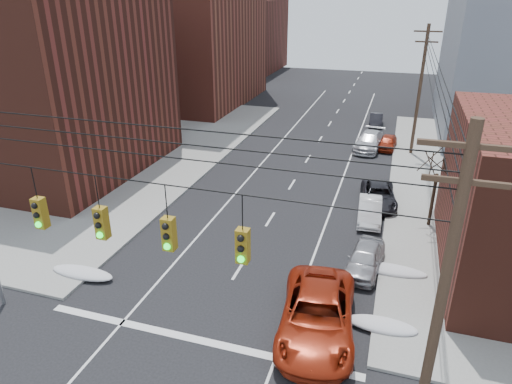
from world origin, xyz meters
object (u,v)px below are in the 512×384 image
Objects in this scene: parked_car_e at (387,142)px; lot_car_b at (112,150)px; lot_car_c at (78,146)px; parked_car_c at (379,195)px; red_pickup at (317,315)px; lot_car_a at (108,167)px; parked_car_d at (369,141)px; parked_car_b at (370,210)px; lot_car_d at (68,150)px; parked_car_a at (365,259)px; parked_car_f at (376,120)px.

lot_car_b is at bearing -150.14° from parked_car_e.
lot_car_c reaches higher than parked_car_e.
lot_car_c is (-26.17, 2.73, 0.14)m from parked_car_c.
lot_car_a is (-18.80, 12.79, -0.13)m from red_pickup.
parked_car_d is 1.39× the size of lot_car_a.
lot_car_b is (-22.35, -10.26, 0.30)m from parked_car_e.
lot_car_d is at bearing 167.80° from parked_car_b.
red_pickup is at bearing -141.34° from lot_car_d.
parked_car_b is 0.73× the size of lot_car_b.
parked_car_c is at bearing -100.87° from lot_car_b.
lot_car_c is at bearing 164.73° from parked_car_b.
parked_car_f is (-1.41, 28.90, -0.06)m from parked_car_a.
parked_car_d is 1.72m from parked_car_e.
parked_car_a reaches higher than parked_car_e.
lot_car_c is 1.04× the size of lot_car_d.
parked_car_a is 1.01× the size of parked_car_b.
parked_car_f is 30.31m from lot_car_c.
parked_car_a is at bearing -98.80° from parked_car_c.
lot_car_d reaches higher than parked_car_d.
parked_car_e is 0.95× the size of parked_car_f.
parked_car_d is at bearing -70.22° from lot_car_b.
lot_car_d is at bearing -143.89° from parked_car_f.
parked_car_d reaches higher than lot_car_c.
red_pickup reaches higher than lot_car_b.
parked_car_c is at bearing 95.39° from parked_car_a.
red_pickup is 1.71× the size of lot_car_a.
parked_car_e is 24.60m from lot_car_a.
red_pickup is 1.39× the size of parked_car_c.
parked_car_f is 0.69× the size of lot_car_b.
parked_car_b is 1.05× the size of parked_car_f.
parked_car_a is 5.91m from parked_car_b.
parked_car_c is 20.48m from parked_car_f.
red_pickup is 5.68m from parked_car_a.
parked_car_f is at bearing 106.33° from parked_car_e.
parked_car_a reaches higher than parked_car_b.
parked_car_c is 1.10× the size of lot_car_d.
parked_car_a is 0.95× the size of lot_car_d.
parked_car_a is 0.91× the size of lot_car_c.
parked_car_b is (-0.23, 5.90, -0.03)m from parked_car_a.
parked_car_c is 0.89× the size of parked_car_d.
lot_car_a is at bearing 175.47° from parked_car_c.
red_pickup is 26.52m from parked_car_e.
parked_car_f is (-1.56, 20.42, -0.03)m from parked_car_c.
parked_car_d is at bearing 89.87° from parked_car_c.
lot_car_b is at bearing -140.69° from parked_car_f.
lot_car_a is (-20.07, 1.42, 0.12)m from parked_car_b.
red_pickup is 14.06m from parked_car_c.
lot_car_a is at bearing -141.03° from parked_car_e.
parked_car_d reaches higher than parked_car_c.
red_pickup is 25.84m from parked_car_d.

